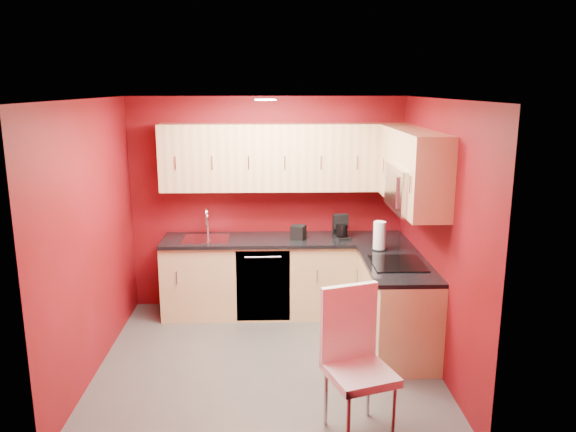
{
  "coord_description": "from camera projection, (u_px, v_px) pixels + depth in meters",
  "views": [
    {
      "loc": [
        0.04,
        -5.01,
        2.61
      ],
      "look_at": [
        0.22,
        0.55,
        1.32
      ],
      "focal_mm": 35.0,
      "sensor_mm": 36.0,
      "label": 1
    }
  ],
  "objects": [
    {
      "name": "coffee_maker",
      "position": [
        342.0,
        227.0,
        6.38
      ],
      "size": [
        0.21,
        0.25,
        0.27
      ],
      "primitive_type": null,
      "rotation": [
        0.0,
        0.0,
        0.24
      ],
      "color": "black",
      "rests_on": "countertop_back"
    },
    {
      "name": "upper_cabinets_back",
      "position": [
        284.0,
        157.0,
        6.35
      ],
      "size": [
        2.8,
        0.35,
        0.75
      ],
      "primitive_type": "cube",
      "color": "#E1BC7F",
      "rests_on": "wall_back"
    },
    {
      "name": "microwave",
      "position": [
        413.0,
        188.0,
        5.33
      ],
      "size": [
        0.42,
        0.76,
        0.42
      ],
      "color": "silver",
      "rests_on": "upper_cabinets_right"
    },
    {
      "name": "floor",
      "position": [
        268.0,
        361.0,
        5.46
      ],
      "size": [
        3.2,
        3.2,
        0.0
      ],
      "primitive_type": "plane",
      "color": "#484643",
      "rests_on": "ground"
    },
    {
      "name": "downlight",
      "position": [
        266.0,
        100.0,
        5.19
      ],
      "size": [
        0.2,
        0.2,
        0.01
      ],
      "primitive_type": "cylinder",
      "color": "white",
      "rests_on": "ceiling"
    },
    {
      "name": "cooktop",
      "position": [
        398.0,
        263.0,
        5.49
      ],
      "size": [
        0.5,
        0.55,
        0.01
      ],
      "primitive_type": "cube",
      "color": "black",
      "rests_on": "countertop_right"
    },
    {
      "name": "countertop_back",
      "position": [
        285.0,
        240.0,
        6.42
      ],
      "size": [
        2.8,
        0.63,
        0.04
      ],
      "primitive_type": "cube",
      "color": "black",
      "rests_on": "base_cabinets_back"
    },
    {
      "name": "ceiling",
      "position": [
        265.0,
        99.0,
        4.9
      ],
      "size": [
        3.2,
        3.2,
        0.0
      ],
      "primitive_type": "plane",
      "rotation": [
        3.14,
        0.0,
        0.0
      ],
      "color": "white",
      "rests_on": "wall_back"
    },
    {
      "name": "base_cabinets_back",
      "position": [
        285.0,
        277.0,
        6.54
      ],
      "size": [
        2.8,
        0.6,
        0.87
      ],
      "primitive_type": "cube",
      "color": "#E3C181",
      "rests_on": "floor"
    },
    {
      "name": "wall_right",
      "position": [
        438.0,
        235.0,
        5.23
      ],
      "size": [
        0.0,
        3.0,
        3.0
      ],
      "primitive_type": "plane",
      "rotation": [
        1.57,
        0.0,
        -1.57
      ],
      "color": "maroon",
      "rests_on": "floor"
    },
    {
      "name": "paper_towel",
      "position": [
        379.0,
        236.0,
        5.94
      ],
      "size": [
        0.23,
        0.23,
        0.31
      ],
      "primitive_type": null,
      "rotation": [
        0.0,
        0.0,
        0.41
      ],
      "color": "white",
      "rests_on": "countertop_right"
    },
    {
      "name": "upper_cabinets_right",
      "position": [
        411.0,
        161.0,
        5.51
      ],
      "size": [
        0.35,
        1.55,
        0.75
      ],
      "color": "#E1BC7F",
      "rests_on": "wall_right"
    },
    {
      "name": "sink",
      "position": [
        206.0,
        236.0,
        6.4
      ],
      "size": [
        0.52,
        0.42,
        0.35
      ],
      "color": "silver",
      "rests_on": "countertop_back"
    },
    {
      "name": "dining_chair",
      "position": [
        360.0,
        366.0,
        4.19
      ],
      "size": [
        0.59,
        0.6,
        1.14
      ],
      "primitive_type": null,
      "rotation": [
        0.0,
        0.0,
        0.32
      ],
      "color": "white",
      "rests_on": "floor"
    },
    {
      "name": "napkin_holder",
      "position": [
        298.0,
        232.0,
        6.37
      ],
      "size": [
        0.19,
        0.19,
        0.16
      ],
      "primitive_type": null,
      "rotation": [
        0.0,
        0.0,
        -0.38
      ],
      "color": "black",
      "rests_on": "countertop_back"
    },
    {
      "name": "wall_front",
      "position": [
        265.0,
        296.0,
        3.72
      ],
      "size": [
        3.2,
        0.0,
        3.2
      ],
      "primitive_type": "plane",
      "rotation": [
        -1.57,
        0.0,
        0.0
      ],
      "color": "maroon",
      "rests_on": "floor"
    },
    {
      "name": "wall_left",
      "position": [
        92.0,
        238.0,
        5.13
      ],
      "size": [
        0.0,
        3.0,
        3.0
      ],
      "primitive_type": "plane",
      "rotation": [
        1.57,
        0.0,
        1.57
      ],
      "color": "maroon",
      "rests_on": "floor"
    },
    {
      "name": "countertop_right",
      "position": [
        397.0,
        265.0,
        5.53
      ],
      "size": [
        0.63,
        1.27,
        0.04
      ],
      "primitive_type": "cube",
      "color": "black",
      "rests_on": "base_cabinets_right"
    },
    {
      "name": "dishwasher_front",
      "position": [
        263.0,
        286.0,
        6.25
      ],
      "size": [
        0.6,
        0.02,
        0.82
      ],
      "primitive_type": "cube",
      "color": "black",
      "rests_on": "base_cabinets_back"
    },
    {
      "name": "base_cabinets_right",
      "position": [
        396.0,
        307.0,
        5.65
      ],
      "size": [
        0.6,
        1.3,
        0.87
      ],
      "primitive_type": "cube",
      "color": "#E3C181",
      "rests_on": "floor"
    },
    {
      "name": "wall_back",
      "position": [
        267.0,
        204.0,
        6.64
      ],
      "size": [
        3.2,
        0.0,
        3.2
      ],
      "primitive_type": "plane",
      "rotation": [
        1.57,
        0.0,
        0.0
      ],
      "color": "maroon",
      "rests_on": "floor"
    }
  ]
}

